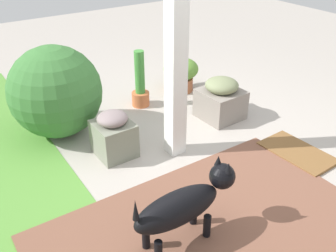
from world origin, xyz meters
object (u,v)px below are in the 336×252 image
round_shrub (55,92)px  terracotta_pot_tall (140,86)px  porch_pillar (176,22)px  terracotta_pot_broad (181,73)px  stone_planter_mid (114,135)px  stone_planter_nearest (221,99)px  doormat (297,152)px  dog (184,204)px

round_shrub → terracotta_pot_tall: round_shrub is taller
porch_pillar → terracotta_pot_broad: size_ratio=5.64×
porch_pillar → stone_planter_mid: (0.27, 0.50, -1.03)m
stone_planter_nearest → terracotta_pot_broad: stone_planter_nearest is taller
terracotta_pot_tall → doormat: bearing=-157.2°
porch_pillar → stone_planter_nearest: (0.29, -0.80, -1.02)m
terracotta_pot_broad → stone_planter_mid: bearing=121.9°
stone_planter_mid → dog: size_ratio=0.55×
terracotta_pot_tall → terracotta_pot_broad: 0.64m
terracotta_pot_tall → doormat: 1.88m
stone_planter_mid → terracotta_pot_tall: bearing=-43.5°
porch_pillar → round_shrub: 1.45m
stone_planter_mid → doormat: bearing=-123.6°
round_shrub → doormat: (-1.63, -1.72, -0.45)m
terracotta_pot_tall → doormat: (-1.72, -0.72, -0.23)m
stone_planter_mid → dog: 1.24m
terracotta_pot_tall → stone_planter_nearest: bearing=-141.7°
stone_planter_mid → terracotta_pot_tall: (0.76, -0.72, 0.03)m
dog → stone_planter_mid: bearing=-3.8°
porch_pillar → doormat: 1.69m
porch_pillar → round_shrub: size_ratio=2.69×
stone_planter_nearest → doormat: (-0.97, -0.14, -0.20)m
porch_pillar → terracotta_pot_broad: bearing=-37.4°
stone_planter_nearest → stone_planter_mid: bearing=90.7°
doormat → terracotta_pot_broad: bearing=2.7°
round_shrub → terracotta_pot_broad: bearing=-84.0°
stone_planter_mid → doormat: (-0.96, -1.44, -0.19)m
porch_pillar → stone_planter_mid: 1.18m
porch_pillar → terracotta_pot_tall: porch_pillar is taller
round_shrub → dog: size_ratio=1.14×
terracotta_pot_broad → dog: dog is taller
terracotta_pot_tall → doormat: size_ratio=0.99×
terracotta_pot_tall → terracotta_pot_broad: terracotta_pot_tall is taller
round_shrub → doormat: size_ratio=1.37×
terracotta_pot_broad → round_shrub: bearing=96.0°
round_shrub → terracotta_pot_tall: (0.09, -1.00, -0.22)m
stone_planter_nearest → dog: dog is taller
dog → doormat: 1.58m
porch_pillar → terracotta_pot_tall: size_ratio=3.72×
porch_pillar → terracotta_pot_broad: porch_pillar is taller
terracotta_pot_tall → terracotta_pot_broad: size_ratio=1.52×
terracotta_pot_tall → dog: 2.15m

